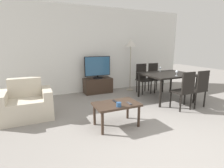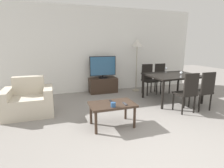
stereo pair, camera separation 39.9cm
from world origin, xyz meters
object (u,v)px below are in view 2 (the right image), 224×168
coffee_table (112,106)px  remote_primary (111,101)px  dining_chair_near (187,91)px  dining_chair_far (161,77)px  cup_white_near (113,105)px  armchair (29,102)px  wine_glass_center (166,69)px  tv_stand (103,85)px  dining_table (172,77)px  wine_glass_left (181,73)px  remote_secondary (125,104)px  tv (103,67)px  floor_lamp (137,45)px  dining_chair_far_left (148,78)px  dining_chair_near_right (204,89)px

coffee_table → remote_primary: (0.01, 0.10, 0.07)m
dining_chair_near → dining_chair_far: same height
dining_chair_far → cup_white_near: (-2.33, -2.00, -0.02)m
cup_white_near → armchair: bearing=139.5°
cup_white_near → wine_glass_center: 2.66m
dining_chair_far → remote_primary: (-2.28, -1.72, -0.05)m
armchair → wine_glass_center: wine_glass_center is taller
tv_stand → dining_table: bearing=-42.6°
armchair → wine_glass_left: size_ratio=6.99×
cup_white_near → wine_glass_center: bearing=35.3°
dining_table → remote_primary: (-2.04, -0.86, -0.20)m
coffee_table → remote_secondary: remote_secondary is taller
wine_glass_center → tv: bearing=147.0°
tv → wine_glass_left: tv is taller
dining_chair_near → remote_primary: 1.81m
remote_secondary → cup_white_near: cup_white_near is taller
armchair → tv: size_ratio=1.20×
dining_chair_near → floor_lamp: floor_lamp is taller
dining_chair_far → floor_lamp: bearing=147.9°
dining_chair_far_left → remote_primary: 2.49m
tv → remote_secondary: bearing=-96.4°
dining_chair_near → wine_glass_left: size_ratio=6.36×
coffee_table → dining_table: dining_table is taller
tv → dining_chair_near_right: bearing=-51.9°
wine_glass_left → floor_lamp: bearing=103.1°
dining_chair_far → dining_chair_near_right: 1.72m
armchair → floor_lamp: bearing=19.6°
coffee_table → wine_glass_center: size_ratio=5.79×
tv_stand → cup_white_near: size_ratio=9.93×
dining_chair_near_right → remote_secondary: (-2.08, -0.23, -0.05)m
tv → tv_stand: bearing=90.0°
remote_secondary → wine_glass_left: 1.95m
floor_lamp → cup_white_near: bearing=-124.1°
remote_secondary → wine_glass_left: size_ratio=1.03×
cup_white_near → wine_glass_center: (2.16, 1.53, 0.35)m
dining_chair_near → wine_glass_center: bearing=76.7°
remote_primary → cup_white_near: (-0.06, -0.28, 0.03)m
tv_stand → cup_white_near: cup_white_near is taller
dining_chair_far → dining_chair_far_left: same height
wine_glass_center → coffee_table: bearing=-147.6°
armchair → coffee_table: (1.57, -1.12, 0.09)m
remote_primary → cup_white_near: 0.29m
dining_table → cup_white_near: bearing=-151.4°
wine_glass_left → wine_glass_center: size_ratio=1.00×
tv_stand → remote_secondary: 2.55m
dining_chair_near → floor_lamp: size_ratio=0.55×
tv_stand → dining_table: dining_table is taller
tv_stand → floor_lamp: floor_lamp is taller
dining_chair_far_left → cup_white_near: 2.73m
remote_primary → tv_stand: bearing=78.3°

